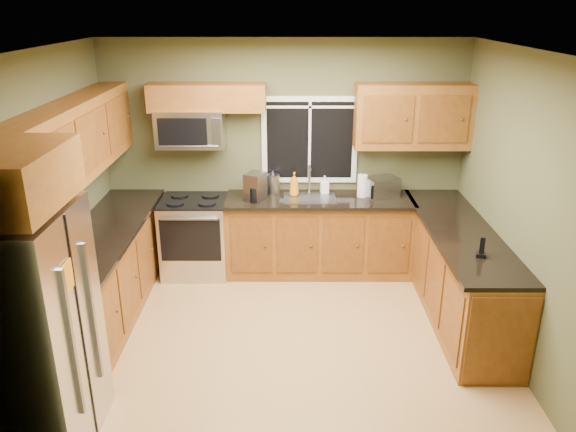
{
  "coord_description": "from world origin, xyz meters",
  "views": [
    {
      "loc": [
        0.06,
        -4.65,
        3.06
      ],
      "look_at": [
        0.05,
        0.35,
        1.15
      ],
      "focal_mm": 35.0,
      "sensor_mm": 36.0,
      "label": 1
    }
  ],
  "objects_px": {
    "range": "(195,236)",
    "paper_towel_roll": "(362,186)",
    "soap_bottle_b": "(325,185)",
    "microwave": "(191,128)",
    "soap_bottle_a": "(294,184)",
    "toaster_oven": "(381,187)",
    "coffee_maker": "(255,188)",
    "kettle": "(273,183)",
    "cordless_phone": "(481,251)",
    "soap_bottle_c": "(265,186)",
    "refrigerator": "(31,334)"
  },
  "relations": [
    {
      "from": "range",
      "to": "paper_towel_roll",
      "type": "relative_size",
      "value": 3.26
    },
    {
      "from": "paper_towel_roll",
      "to": "soap_bottle_b",
      "type": "bearing_deg",
      "value": 163.3
    },
    {
      "from": "microwave",
      "to": "soap_bottle_a",
      "type": "distance_m",
      "value": 1.34
    },
    {
      "from": "toaster_oven",
      "to": "coffee_maker",
      "type": "distance_m",
      "value": 1.46
    },
    {
      "from": "kettle",
      "to": "cordless_phone",
      "type": "xyz_separation_m",
      "value": [
        1.9,
        -1.76,
        -0.07
      ]
    },
    {
      "from": "soap_bottle_a",
      "to": "coffee_maker",
      "type": "bearing_deg",
      "value": -159.83
    },
    {
      "from": "range",
      "to": "kettle",
      "type": "height_order",
      "value": "kettle"
    },
    {
      "from": "microwave",
      "to": "soap_bottle_b",
      "type": "distance_m",
      "value": 1.68
    },
    {
      "from": "coffee_maker",
      "to": "soap_bottle_a",
      "type": "height_order",
      "value": "coffee_maker"
    },
    {
      "from": "soap_bottle_b",
      "to": "cordless_phone",
      "type": "relative_size",
      "value": 1.1
    },
    {
      "from": "toaster_oven",
      "to": "cordless_phone",
      "type": "xyz_separation_m",
      "value": [
        0.64,
        -1.66,
        -0.06
      ]
    },
    {
      "from": "kettle",
      "to": "soap_bottle_c",
      "type": "height_order",
      "value": "kettle"
    },
    {
      "from": "toaster_oven",
      "to": "kettle",
      "type": "height_order",
      "value": "kettle"
    },
    {
      "from": "range",
      "to": "toaster_oven",
      "type": "bearing_deg",
      "value": 2.09
    },
    {
      "from": "soap_bottle_c",
      "to": "cordless_phone",
      "type": "relative_size",
      "value": 0.85
    },
    {
      "from": "range",
      "to": "paper_towel_roll",
      "type": "distance_m",
      "value": 2.05
    },
    {
      "from": "soap_bottle_b",
      "to": "coffee_maker",
      "type": "bearing_deg",
      "value": -162.36
    },
    {
      "from": "coffee_maker",
      "to": "paper_towel_roll",
      "type": "bearing_deg",
      "value": 5.92
    },
    {
      "from": "range",
      "to": "cordless_phone",
      "type": "distance_m",
      "value": 3.27
    },
    {
      "from": "microwave",
      "to": "soap_bottle_c",
      "type": "distance_m",
      "value": 1.09
    },
    {
      "from": "soap_bottle_a",
      "to": "soap_bottle_c",
      "type": "relative_size",
      "value": 1.72
    },
    {
      "from": "soap_bottle_b",
      "to": "paper_towel_roll",
      "type": "bearing_deg",
      "value": -16.7
    },
    {
      "from": "range",
      "to": "coffee_maker",
      "type": "distance_m",
      "value": 0.95
    },
    {
      "from": "coffee_maker",
      "to": "soap_bottle_a",
      "type": "relative_size",
      "value": 1.14
    },
    {
      "from": "paper_towel_roll",
      "to": "soap_bottle_b",
      "type": "xyz_separation_m",
      "value": [
        -0.43,
        0.13,
        -0.03
      ]
    },
    {
      "from": "coffee_maker",
      "to": "microwave",
      "type": "bearing_deg",
      "value": 165.47
    },
    {
      "from": "soap_bottle_c",
      "to": "toaster_oven",
      "type": "bearing_deg",
      "value": -6.13
    },
    {
      "from": "toaster_oven",
      "to": "refrigerator",
      "type": "bearing_deg",
      "value": -135.18
    },
    {
      "from": "paper_towel_roll",
      "to": "cordless_phone",
      "type": "bearing_deg",
      "value": -62.62
    },
    {
      "from": "soap_bottle_b",
      "to": "cordless_phone",
      "type": "height_order",
      "value": "soap_bottle_b"
    },
    {
      "from": "toaster_oven",
      "to": "kettle",
      "type": "distance_m",
      "value": 1.26
    },
    {
      "from": "soap_bottle_b",
      "to": "refrigerator",
      "type": "bearing_deg",
      "value": -126.73
    },
    {
      "from": "coffee_maker",
      "to": "toaster_oven",
      "type": "bearing_deg",
      "value": 5.16
    },
    {
      "from": "soap_bottle_c",
      "to": "cordless_phone",
      "type": "xyz_separation_m",
      "value": [
        1.99,
        -1.81,
        -0.02
      ]
    },
    {
      "from": "refrigerator",
      "to": "range",
      "type": "height_order",
      "value": "refrigerator"
    },
    {
      "from": "refrigerator",
      "to": "toaster_oven",
      "type": "relative_size",
      "value": 4.04
    },
    {
      "from": "range",
      "to": "soap_bottle_c",
      "type": "distance_m",
      "value": 1.02
    },
    {
      "from": "coffee_maker",
      "to": "soap_bottle_b",
      "type": "relative_size",
      "value": 1.52
    },
    {
      "from": "toaster_oven",
      "to": "soap_bottle_c",
      "type": "xyz_separation_m",
      "value": [
        -1.35,
        0.14,
        -0.03
      ]
    },
    {
      "from": "microwave",
      "to": "refrigerator",
      "type": "bearing_deg",
      "value": -103.34
    },
    {
      "from": "refrigerator",
      "to": "soap_bottle_b",
      "type": "height_order",
      "value": "refrigerator"
    },
    {
      "from": "kettle",
      "to": "soap_bottle_b",
      "type": "bearing_deg",
      "value": 2.25
    },
    {
      "from": "soap_bottle_a",
      "to": "soap_bottle_b",
      "type": "height_order",
      "value": "soap_bottle_a"
    },
    {
      "from": "range",
      "to": "coffee_maker",
      "type": "height_order",
      "value": "coffee_maker"
    },
    {
      "from": "soap_bottle_a",
      "to": "toaster_oven",
      "type": "bearing_deg",
      "value": -1.84
    },
    {
      "from": "range",
      "to": "paper_towel_roll",
      "type": "xyz_separation_m",
      "value": [
        1.96,
        0.08,
        0.6
      ]
    },
    {
      "from": "toaster_oven",
      "to": "soap_bottle_a",
      "type": "bearing_deg",
      "value": 178.16
    },
    {
      "from": "coffee_maker",
      "to": "soap_bottle_b",
      "type": "xyz_separation_m",
      "value": [
        0.81,
        0.26,
        -0.04
      ]
    },
    {
      "from": "paper_towel_roll",
      "to": "kettle",
      "type": "bearing_deg",
      "value": 174.25
    },
    {
      "from": "refrigerator",
      "to": "soap_bottle_c",
      "type": "distance_m",
      "value": 3.36
    }
  ]
}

